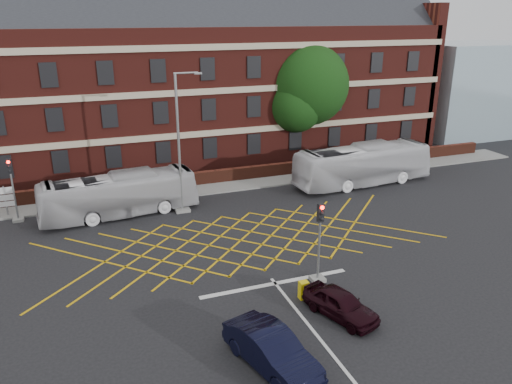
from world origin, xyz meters
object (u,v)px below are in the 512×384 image
object	(u,v)px
bus_right	(363,165)
traffic_light_near	(319,250)
direction_signs	(5,198)
car_maroon	(341,304)
car_navy	(272,350)
street_lamp	(181,165)
utility_cabinet	(304,290)
traffic_light_far	(14,196)
deciduous_tree	(307,91)
bus_left	(119,195)

from	to	relation	value
bus_right	traffic_light_near	size ratio (longest dim) A/B	2.72
direction_signs	car_maroon	bearing A→B (deg)	-50.07
car_navy	street_lamp	distance (m)	17.54
traffic_light_near	utility_cabinet	bearing A→B (deg)	-138.02
bus_right	car_maroon	xyz separation A→B (m)	(-10.96, -15.89, -0.98)
traffic_light_near	traffic_light_far	distance (m)	20.61
traffic_light_near	direction_signs	world-z (taller)	traffic_light_near
traffic_light_far	utility_cabinet	xyz separation A→B (m)	(13.65, -15.33, -1.30)
street_lamp	direction_signs	xyz separation A→B (m)	(-11.41, 3.01, -1.94)
deciduous_tree	utility_cabinet	world-z (taller)	deciduous_tree
traffic_light_near	car_maroon	bearing A→B (deg)	-98.95
deciduous_tree	utility_cabinet	distance (m)	25.37
car_navy	utility_cabinet	size ratio (longest dim) A/B	5.07
car_navy	traffic_light_near	world-z (taller)	traffic_light_near
direction_signs	traffic_light_far	bearing A→B (deg)	-54.22
car_navy	bus_left	bearing A→B (deg)	85.88
direction_signs	car_navy	bearing A→B (deg)	-61.52
deciduous_tree	bus_left	bearing A→B (deg)	-155.55
bus_right	traffic_light_near	world-z (taller)	traffic_light_near
street_lamp	bus_right	bearing A→B (deg)	2.50
car_maroon	traffic_light_far	distance (m)	22.62
traffic_light_far	street_lamp	world-z (taller)	street_lamp
bus_left	car_maroon	distance (m)	17.90
deciduous_tree	street_lamp	distance (m)	16.65
bus_left	deciduous_tree	xyz separation A→B (m)	(17.92, 8.15, 4.98)
traffic_light_far	utility_cabinet	bearing A→B (deg)	-48.31
bus_right	traffic_light_far	bearing A→B (deg)	83.01
bus_right	traffic_light_far	size ratio (longest dim) A/B	2.72
bus_right	bus_left	bearing A→B (deg)	85.88
car_maroon	direction_signs	xyz separation A→B (m)	(-15.28, 18.25, 0.74)
direction_signs	traffic_light_near	bearing A→B (deg)	-43.59
car_maroon	street_lamp	size ratio (longest dim) A/B	0.40
deciduous_tree	traffic_light_near	world-z (taller)	deciduous_tree
direction_signs	utility_cabinet	distance (m)	21.75
bus_right	car_navy	bearing A→B (deg)	135.93
bus_right	traffic_light_near	distance (m)	16.42
bus_left	traffic_light_far	distance (m)	6.65
deciduous_tree	traffic_light_near	xyz separation A→B (m)	(-9.36, -20.89, -4.68)
traffic_light_far	direction_signs	distance (m)	1.27
bus_left	street_lamp	bearing A→B (deg)	-105.96
bus_left	bus_right	world-z (taller)	bus_right
street_lamp	direction_signs	size ratio (longest dim) A/B	4.32
bus_left	bus_right	xyz separation A→B (m)	(19.02, -0.07, 0.15)
car_navy	traffic_light_far	xyz separation A→B (m)	(-10.34, 19.38, 1.00)
bus_left	direction_signs	world-z (taller)	bus_left
car_navy	direction_signs	distance (m)	23.18
car_navy	traffic_light_far	size ratio (longest dim) A/B	1.09
deciduous_tree	direction_signs	bearing A→B (deg)	-166.89
deciduous_tree	street_lamp	world-z (taller)	deciduous_tree
car_maroon	traffic_light_near	xyz separation A→B (m)	(0.51, 3.23, 1.12)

